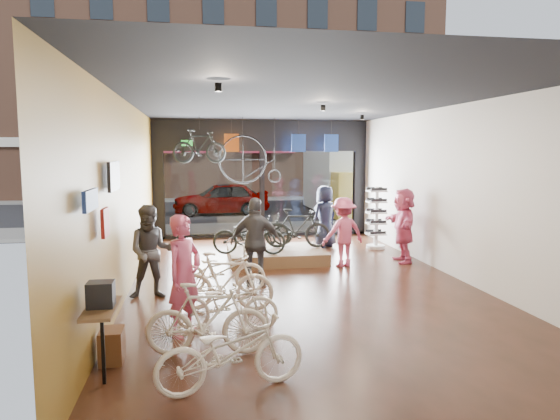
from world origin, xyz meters
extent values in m
cube|color=black|center=(0.00, 0.00, -0.02)|extent=(7.00, 12.00, 0.04)
cube|color=black|center=(0.00, 0.00, 3.82)|extent=(7.00, 12.00, 0.04)
cube|color=olive|center=(-3.52, 0.00, 1.90)|extent=(0.04, 12.00, 3.80)
cube|color=beige|center=(3.52, 0.00, 1.90)|extent=(0.04, 12.00, 3.80)
cube|color=beige|center=(0.00, -6.02, 1.90)|extent=(7.00, 0.04, 3.80)
cube|color=#198C26|center=(-2.40, 5.88, 3.05)|extent=(0.35, 0.06, 0.18)
cube|color=black|center=(0.00, 15.00, -0.01)|extent=(30.00, 18.00, 0.02)
cube|color=slate|center=(0.00, 7.20, 0.06)|extent=(30.00, 2.40, 0.12)
cube|color=slate|center=(0.00, 19.00, 0.06)|extent=(30.00, 2.00, 0.12)
cube|color=brown|center=(0.00, 21.50, 7.00)|extent=(26.00, 5.00, 14.00)
imported|color=gray|center=(-1.05, 12.00, 0.72)|extent=(4.22, 1.70, 1.44)
imported|color=silver|center=(-1.78, -4.65, 0.47)|extent=(1.86, 0.93, 0.93)
imported|color=silver|center=(-2.02, -3.60, 0.51)|extent=(1.73, 0.65, 1.02)
imported|color=silver|center=(-1.71, -2.67, 0.42)|extent=(1.68, 0.80, 0.85)
imported|color=silver|center=(-1.68, -1.68, 0.52)|extent=(1.79, 0.83, 1.04)
imported|color=silver|center=(-1.70, -0.60, 0.47)|extent=(1.81, 0.72, 0.93)
cube|color=brown|center=(-0.15, 2.13, 0.15)|extent=(2.40, 1.80, 0.30)
imported|color=black|center=(-0.90, 1.62, 0.76)|extent=(1.85, 0.96, 0.93)
imported|color=black|center=(0.43, 2.25, 0.81)|extent=(1.75, 0.75, 1.02)
imported|color=black|center=(-0.42, 2.75, 0.72)|extent=(1.67, 0.80, 0.84)
imported|color=#CC4C72|center=(-2.34, -2.76, 0.92)|extent=(0.77, 0.80, 1.85)
imported|color=#3F3F44|center=(-3.00, -0.67, 0.89)|extent=(0.89, 0.71, 1.78)
imported|color=#3F3F44|center=(-0.94, -0.17, 0.92)|extent=(1.17, 0.79, 1.85)
imported|color=#CC4C72|center=(1.35, 1.26, 0.84)|extent=(1.20, 0.86, 1.69)
imported|color=#161C33|center=(1.55, 3.78, 0.90)|extent=(1.05, 0.94, 1.80)
imported|color=#CC4C72|center=(3.00, 1.50, 0.94)|extent=(0.77, 1.79, 1.87)
imported|color=black|center=(-2.01, 4.20, 2.93)|extent=(1.64, 0.93, 0.95)
cube|color=#CC5919|center=(-1.04, 5.20, 3.05)|extent=(0.45, 0.03, 0.55)
cube|color=#1E3F99|center=(1.06, 5.20, 3.05)|extent=(0.45, 0.03, 0.55)
cube|color=#1E3F99|center=(2.12, 5.20, 3.05)|extent=(0.45, 0.03, 0.55)
camera|label=1|loc=(-2.14, -10.23, 2.77)|focal=32.00mm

